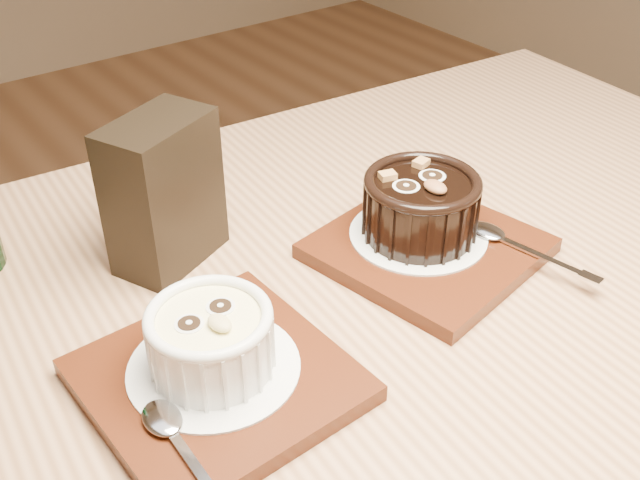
# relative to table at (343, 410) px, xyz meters

# --- Properties ---
(table) EXTENTS (1.26, 0.90, 0.75)m
(table) POSITION_rel_table_xyz_m (0.00, 0.00, 0.00)
(table) COLOR #976642
(table) RESTS_ON ground
(tray_left) EXTENTS (0.19, 0.19, 0.01)m
(tray_left) POSITION_rel_table_xyz_m (-0.11, 0.01, 0.10)
(tray_left) COLOR #4B1E0C
(tray_left) RESTS_ON table
(doily_left) EXTENTS (0.13, 0.13, 0.00)m
(doily_left) POSITION_rel_table_xyz_m (-0.11, 0.01, 0.11)
(doily_left) COLOR white
(doily_left) RESTS_ON tray_left
(ramekin_white) EXTENTS (0.09, 0.09, 0.06)m
(ramekin_white) POSITION_rel_table_xyz_m (-0.11, 0.01, 0.14)
(ramekin_white) COLOR white
(ramekin_white) RESTS_ON doily_left
(spoon_left) EXTENTS (0.03, 0.13, 0.01)m
(spoon_left) POSITION_rel_table_xyz_m (-0.17, -0.04, 0.11)
(spoon_left) COLOR silver
(spoon_left) RESTS_ON tray_left
(tray_right) EXTENTS (0.21, 0.21, 0.01)m
(tray_right) POSITION_rel_table_xyz_m (0.13, 0.04, 0.10)
(tray_right) COLOR #4B1E0C
(tray_right) RESTS_ON table
(doily_right) EXTENTS (0.13, 0.13, 0.00)m
(doily_right) POSITION_rel_table_xyz_m (0.13, 0.05, 0.11)
(doily_right) COLOR white
(doily_right) RESTS_ON tray_right
(ramekin_dark) EXTENTS (0.11, 0.11, 0.06)m
(ramekin_dark) POSITION_rel_table_xyz_m (0.13, 0.05, 0.14)
(ramekin_dark) COLOR black
(ramekin_dark) RESTS_ON doily_right
(spoon_right) EXTENTS (0.05, 0.14, 0.01)m
(spoon_right) POSITION_rel_table_xyz_m (0.19, -0.02, 0.11)
(spoon_right) COLOR silver
(spoon_right) RESTS_ON tray_right
(condiment_stand) EXTENTS (0.12, 0.09, 0.14)m
(condiment_stand) POSITION_rel_table_xyz_m (-0.06, 0.18, 0.16)
(condiment_stand) COLOR black
(condiment_stand) RESTS_ON table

